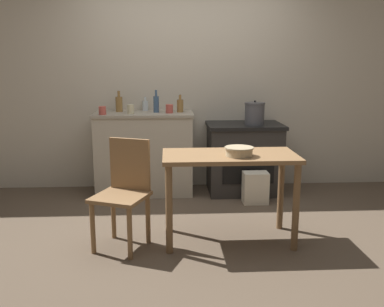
{
  "coord_description": "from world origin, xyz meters",
  "views": [
    {
      "loc": [
        -0.24,
        -3.62,
        1.5
      ],
      "look_at": [
        0.0,
        0.56,
        0.61
      ],
      "focal_mm": 40.0,
      "sensor_mm": 36.0,
      "label": 1
    }
  ],
  "objects_px": {
    "mixing_bowl_large": "(239,151)",
    "cup_mid_right": "(102,111)",
    "chair": "(124,190)",
    "bottle_center_left": "(145,105)",
    "bottle_mid_left": "(119,104)",
    "cup_center_right": "(169,109)",
    "stove": "(244,158)",
    "bottle_left": "(156,104)",
    "bottle_far_left": "(180,105)",
    "flour_sack": "(255,188)",
    "cup_center": "(131,109)",
    "work_table": "(229,169)",
    "stock_pot": "(255,113)"
  },
  "relations": [
    {
      "from": "cup_center",
      "to": "work_table",
      "type": "bearing_deg",
      "value": -55.66
    },
    {
      "from": "chair",
      "to": "bottle_far_left",
      "type": "bearing_deg",
      "value": 94.14
    },
    {
      "from": "flour_sack",
      "to": "bottle_center_left",
      "type": "xyz_separation_m",
      "value": [
        -1.21,
        0.68,
        0.84
      ]
    },
    {
      "from": "stove",
      "to": "bottle_far_left",
      "type": "relative_size",
      "value": 4.29
    },
    {
      "from": "mixing_bowl_large",
      "to": "cup_mid_right",
      "type": "distance_m",
      "value": 1.88
    },
    {
      "from": "chair",
      "to": "mixing_bowl_large",
      "type": "xyz_separation_m",
      "value": [
        0.94,
        -0.03,
        0.32
      ]
    },
    {
      "from": "cup_center",
      "to": "mixing_bowl_large",
      "type": "bearing_deg",
      "value": -55.53
    },
    {
      "from": "stove",
      "to": "bottle_left",
      "type": "height_order",
      "value": "bottle_left"
    },
    {
      "from": "cup_center",
      "to": "stock_pot",
      "type": "bearing_deg",
      "value": -0.72
    },
    {
      "from": "bottle_left",
      "to": "bottle_mid_left",
      "type": "bearing_deg",
      "value": 167.88
    },
    {
      "from": "chair",
      "to": "bottle_center_left",
      "type": "xyz_separation_m",
      "value": [
        0.1,
        1.71,
        0.53
      ]
    },
    {
      "from": "work_table",
      "to": "bottle_mid_left",
      "type": "relative_size",
      "value": 4.62
    },
    {
      "from": "chair",
      "to": "cup_center",
      "type": "xyz_separation_m",
      "value": [
        -0.05,
        1.41,
        0.52
      ]
    },
    {
      "from": "stove",
      "to": "chair",
      "type": "distance_m",
      "value": 1.93
    },
    {
      "from": "stove",
      "to": "cup_center_right",
      "type": "height_order",
      "value": "cup_center_right"
    },
    {
      "from": "chair",
      "to": "flour_sack",
      "type": "distance_m",
      "value": 1.69
    },
    {
      "from": "stove",
      "to": "cup_center",
      "type": "height_order",
      "value": "cup_center"
    },
    {
      "from": "bottle_far_left",
      "to": "mixing_bowl_large",
      "type": "bearing_deg",
      "value": -74.56
    },
    {
      "from": "work_table",
      "to": "cup_center_right",
      "type": "xyz_separation_m",
      "value": [
        -0.49,
        1.39,
        0.36
      ]
    },
    {
      "from": "stove",
      "to": "bottle_left",
      "type": "relative_size",
      "value": 3.37
    },
    {
      "from": "stove",
      "to": "cup_center_right",
      "type": "relative_size",
      "value": 8.77
    },
    {
      "from": "flour_sack",
      "to": "bottle_left",
      "type": "bearing_deg",
      "value": 155.19
    },
    {
      "from": "work_table",
      "to": "bottle_far_left",
      "type": "xyz_separation_m",
      "value": [
        -0.37,
        1.47,
        0.39
      ]
    },
    {
      "from": "cup_center_right",
      "to": "flour_sack",
      "type": "bearing_deg",
      "value": -24.2
    },
    {
      "from": "chair",
      "to": "cup_center_right",
      "type": "xyz_separation_m",
      "value": [
        0.39,
        1.44,
        0.52
      ]
    },
    {
      "from": "bottle_left",
      "to": "cup_center",
      "type": "relative_size",
      "value": 2.51
    },
    {
      "from": "stove",
      "to": "bottle_mid_left",
      "type": "bearing_deg",
      "value": 174.03
    },
    {
      "from": "bottle_mid_left",
      "to": "cup_center_right",
      "type": "xyz_separation_m",
      "value": [
        0.58,
        -0.17,
        -0.04
      ]
    },
    {
      "from": "chair",
      "to": "bottle_center_left",
      "type": "height_order",
      "value": "bottle_center_left"
    },
    {
      "from": "flour_sack",
      "to": "cup_center",
      "type": "bearing_deg",
      "value": 164.39
    },
    {
      "from": "cup_center",
      "to": "cup_center_right",
      "type": "height_order",
      "value": "cup_center"
    },
    {
      "from": "stove",
      "to": "flour_sack",
      "type": "bearing_deg",
      "value": -82.77
    },
    {
      "from": "flour_sack",
      "to": "bottle_far_left",
      "type": "height_order",
      "value": "bottle_far_left"
    },
    {
      "from": "stock_pot",
      "to": "bottle_left",
      "type": "distance_m",
      "value": 1.13
    },
    {
      "from": "cup_center_right",
      "to": "cup_mid_right",
      "type": "relative_size",
      "value": 1.06
    },
    {
      "from": "flour_sack",
      "to": "bottle_mid_left",
      "type": "xyz_separation_m",
      "value": [
        -1.51,
        0.59,
        0.87
      ]
    },
    {
      "from": "flour_sack",
      "to": "bottle_left",
      "type": "xyz_separation_m",
      "value": [
        -1.07,
        0.5,
        0.87
      ]
    },
    {
      "from": "stove",
      "to": "bottle_mid_left",
      "type": "height_order",
      "value": "bottle_mid_left"
    },
    {
      "from": "bottle_center_left",
      "to": "cup_center_right",
      "type": "bearing_deg",
      "value": -42.75
    },
    {
      "from": "stock_pot",
      "to": "bottle_far_left",
      "type": "height_order",
      "value": "bottle_far_left"
    },
    {
      "from": "stock_pot",
      "to": "mixing_bowl_large",
      "type": "height_order",
      "value": "stock_pot"
    },
    {
      "from": "cup_center",
      "to": "cup_mid_right",
      "type": "xyz_separation_m",
      "value": [
        -0.3,
        -0.08,
        -0.0
      ]
    },
    {
      "from": "work_table",
      "to": "cup_center",
      "type": "xyz_separation_m",
      "value": [
        -0.93,
        1.35,
        0.36
      ]
    },
    {
      "from": "chair",
      "to": "bottle_center_left",
      "type": "relative_size",
      "value": 5.42
    },
    {
      "from": "bottle_mid_left",
      "to": "cup_center_right",
      "type": "distance_m",
      "value": 0.61
    },
    {
      "from": "cup_center",
      "to": "cup_center_right",
      "type": "relative_size",
      "value": 1.04
    },
    {
      "from": "mixing_bowl_large",
      "to": "bottle_left",
      "type": "xyz_separation_m",
      "value": [
        -0.71,
        1.56,
        0.24
      ]
    },
    {
      "from": "bottle_left",
      "to": "bottle_mid_left",
      "type": "relative_size",
      "value": 1.06
    },
    {
      "from": "work_table",
      "to": "cup_center",
      "type": "distance_m",
      "value": 1.68
    },
    {
      "from": "work_table",
      "to": "chair",
      "type": "height_order",
      "value": "chair"
    }
  ]
}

